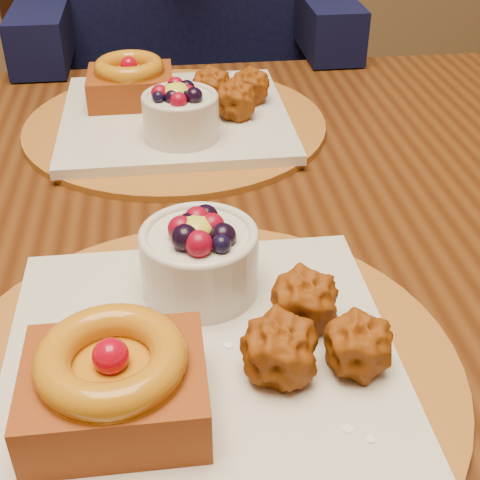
# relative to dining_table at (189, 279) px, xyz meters

# --- Properties ---
(dining_table) EXTENTS (1.60, 0.90, 0.76)m
(dining_table) POSITION_rel_dining_table_xyz_m (0.00, 0.00, 0.00)
(dining_table) COLOR #381A0A
(dining_table) RESTS_ON ground
(place_setting_near) EXTENTS (0.38, 0.38, 0.09)m
(place_setting_near) POSITION_rel_dining_table_xyz_m (-0.00, -0.21, 0.10)
(place_setting_near) COLOR brown
(place_setting_near) RESTS_ON dining_table
(place_setting_far) EXTENTS (0.38, 0.38, 0.09)m
(place_setting_far) POSITION_rel_dining_table_xyz_m (-0.00, 0.22, 0.10)
(place_setting_far) COLOR brown
(place_setting_far) RESTS_ON dining_table
(chair_far) EXTENTS (0.61, 0.61, 1.01)m
(chair_far) POSITION_rel_dining_table_xyz_m (-0.04, 0.72, -0.12)
(chair_far) COLOR black
(chair_far) RESTS_ON ground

